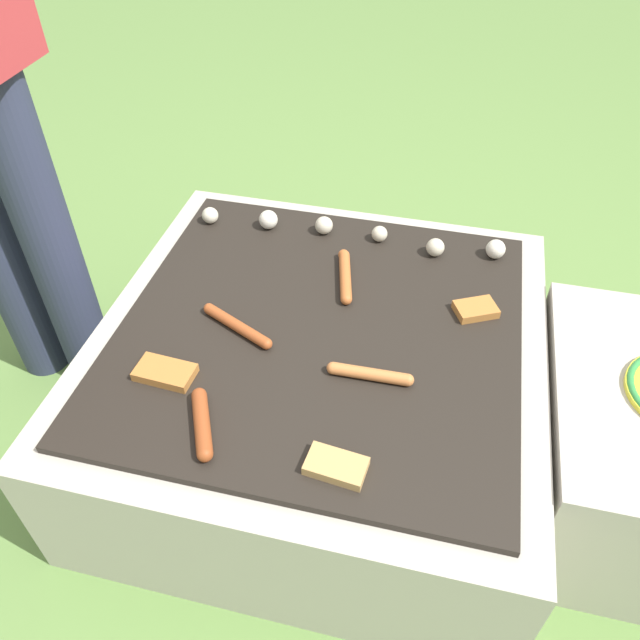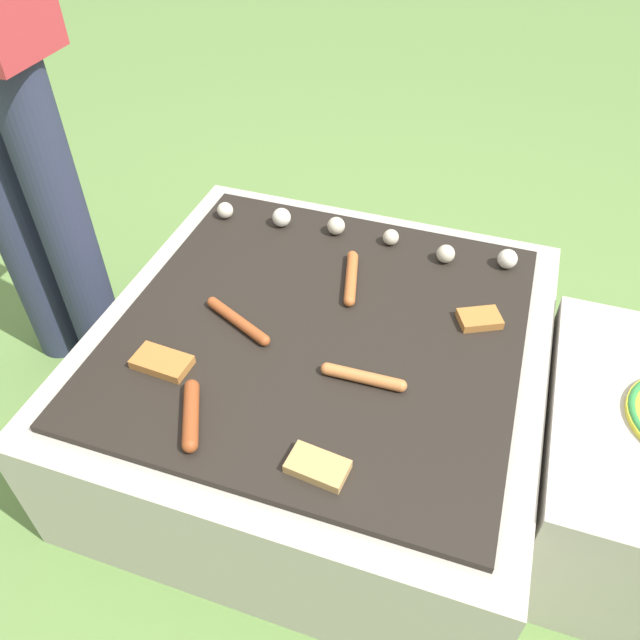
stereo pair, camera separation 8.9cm
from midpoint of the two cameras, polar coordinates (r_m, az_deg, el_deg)
name	(u,v)px [view 2 (the right image)]	position (r m, az deg, el deg)	size (l,w,h in m)	color
ground_plane	(320,430)	(1.68, 1.54, -10.11)	(14.00, 14.00, 0.00)	#608442
grill	(320,383)	(1.53, 1.67, -5.87)	(1.00, 1.00, 0.38)	#B2AA9E
sausage_front_center	(351,278)	(1.50, 4.57, 3.84)	(0.07, 0.19, 0.03)	#B7602D
sausage_mid_left	(191,415)	(1.22, -9.67, -8.60)	(0.09, 0.16, 0.03)	#93421E
sausage_back_center	(363,377)	(1.28, 5.99, -5.28)	(0.18, 0.03, 0.03)	#C6753D
sausage_back_right	(238,321)	(1.39, -5.73, -0.11)	(0.19, 0.10, 0.03)	#A34C23
bread_slice_left	(480,319)	(1.45, 16.09, 0.05)	(0.11, 0.10, 0.02)	#B27033
bread_slice_right	(162,362)	(1.33, -12.40, -3.84)	(0.12, 0.08, 0.02)	#B27033
bread_slice_center	(318,467)	(1.14, 2.08, -13.32)	(0.12, 0.07, 0.02)	tan
mushroom_row	(363,233)	(1.63, 5.50, 7.85)	(0.80, 0.07, 0.05)	beige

